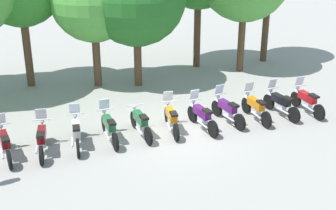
% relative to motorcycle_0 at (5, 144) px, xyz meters
% --- Properties ---
extents(ground_plane, '(80.00, 80.00, 0.00)m').
position_rel_motorcycle_0_xyz_m(ground_plane, '(5.81, 0.12, -0.52)').
color(ground_plane, '#9E9B93').
extents(motorcycle_0, '(0.62, 2.18, 1.37)m').
position_rel_motorcycle_0_xyz_m(motorcycle_0, '(0.00, 0.00, 0.00)').
color(motorcycle_0, black).
rests_on(motorcycle_0, ground_plane).
extents(motorcycle_1, '(0.65, 2.19, 1.37)m').
position_rel_motorcycle_0_xyz_m(motorcycle_1, '(1.17, -0.02, 0.00)').
color(motorcycle_1, black).
rests_on(motorcycle_1, ground_plane).
extents(motorcycle_2, '(0.62, 2.19, 1.37)m').
position_rel_motorcycle_0_xyz_m(motorcycle_2, '(2.33, 0.13, 0.00)').
color(motorcycle_2, black).
rests_on(motorcycle_2, ground_plane).
extents(motorcycle_3, '(0.62, 2.19, 1.37)m').
position_rel_motorcycle_0_xyz_m(motorcycle_3, '(3.49, 0.20, 0.00)').
color(motorcycle_3, black).
rests_on(motorcycle_3, ground_plane).
extents(motorcycle_4, '(0.62, 2.19, 0.99)m').
position_rel_motorcycle_0_xyz_m(motorcycle_4, '(4.65, 0.26, -0.01)').
color(motorcycle_4, black).
rests_on(motorcycle_4, ground_plane).
extents(motorcycle_5, '(0.64, 2.19, 1.37)m').
position_rel_motorcycle_0_xyz_m(motorcycle_5, '(5.81, 0.24, 0.00)').
color(motorcycle_5, black).
rests_on(motorcycle_5, ground_plane).
extents(motorcycle_6, '(0.62, 2.19, 1.37)m').
position_rel_motorcycle_0_xyz_m(motorcycle_6, '(6.96, 0.09, 0.00)').
color(motorcycle_6, black).
rests_on(motorcycle_6, ground_plane).
extents(motorcycle_7, '(0.62, 2.18, 1.37)m').
position_rel_motorcycle_0_xyz_m(motorcycle_7, '(8.12, 0.32, 0.00)').
color(motorcycle_7, black).
rests_on(motorcycle_7, ground_plane).
extents(motorcycle_8, '(0.62, 2.19, 1.37)m').
position_rel_motorcycle_0_xyz_m(motorcycle_8, '(9.29, 0.22, 0.00)').
color(motorcycle_8, black).
rests_on(motorcycle_8, ground_plane).
extents(motorcycle_9, '(0.62, 2.18, 1.37)m').
position_rel_motorcycle_0_xyz_m(motorcycle_9, '(10.44, 0.29, 0.00)').
color(motorcycle_9, black).
rests_on(motorcycle_9, ground_plane).
extents(motorcycle_10, '(0.62, 2.19, 1.37)m').
position_rel_motorcycle_0_xyz_m(motorcycle_10, '(11.61, 0.20, 0.00)').
color(motorcycle_10, black).
rests_on(motorcycle_10, ground_plane).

